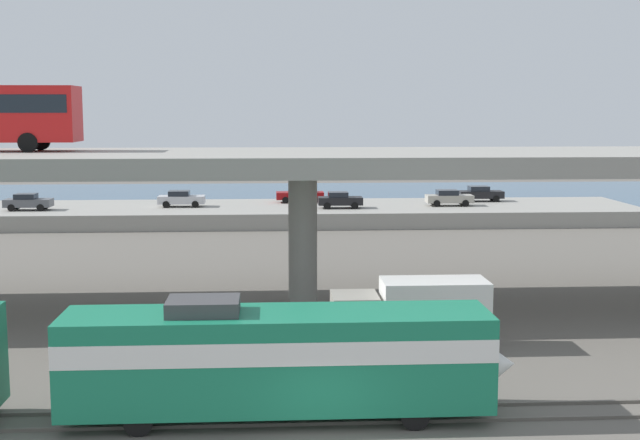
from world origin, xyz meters
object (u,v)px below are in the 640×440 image
object	(u,v)px
parked_car_4	(340,200)
parked_car_3	(449,198)
service_truck_west	(414,312)
parked_car_1	(181,198)
train_locomotive	(298,355)
parked_car_2	(28,202)
parked_car_5	(300,194)
parked_car_0	(480,193)

from	to	relation	value
parked_car_4	parked_car_3	bearing A→B (deg)	7.03
service_truck_west	parked_car_4	size ratio (longest dim) A/B	1.69
parked_car_1	train_locomotive	bearing A→B (deg)	-79.78
train_locomotive	parked_car_2	size ratio (longest dim) A/B	3.74
train_locomotive	parked_car_2	xyz separation A→B (m)	(-22.59, 48.95, 0.02)
service_truck_west	parked_car_3	xyz separation A→B (m)	(10.44, 42.05, 0.57)
service_truck_west	parked_car_3	world-z (taller)	service_truck_west
parked_car_5	parked_car_4	bearing A→B (deg)	124.45
train_locomotive	parked_car_0	distance (m)	57.40
parked_car_3	service_truck_west	bearing A→B (deg)	-103.95
parked_car_1	parked_car_5	distance (m)	11.58
train_locomotive	parked_car_5	xyz separation A→B (m)	(2.01, 53.93, 0.02)
parked_car_1	parked_car_3	distance (m)	24.97
parked_car_1	parked_car_4	size ratio (longest dim) A/B	1.06
parked_car_3	parked_car_4	world-z (taller)	same
service_truck_west	parked_car_1	xyz separation A→B (m)	(-14.52, 42.73, 0.57)
parked_car_0	parked_car_3	xyz separation A→B (m)	(-3.90, -3.70, 0.00)
parked_car_0	service_truck_west	bearing A→B (deg)	-107.41
parked_car_1	parked_car_2	size ratio (longest dim) A/B	1.04
train_locomotive	parked_car_0	bearing A→B (deg)	69.94
service_truck_west	parked_car_1	bearing A→B (deg)	-71.23
service_truck_west	parked_car_0	xyz separation A→B (m)	(14.35, 45.75, 0.57)
train_locomotive	service_truck_west	bearing A→B (deg)	56.78
train_locomotive	parked_car_5	size ratio (longest dim) A/B	3.34
service_truck_west	parked_car_2	bearing A→B (deg)	-55.59
parked_car_2	parked_car_0	bearing A→B (deg)	6.70
train_locomotive	parked_car_4	bearing A→B (deg)	83.67
train_locomotive	parked_car_4	distance (m)	49.24
parked_car_3	parked_car_5	world-z (taller)	same
parked_car_2	parked_car_3	world-z (taller)	same
parked_car_1	parked_car_0	bearing A→B (deg)	5.97
parked_car_2	parked_car_5	size ratio (longest dim) A/B	0.89
parked_car_3	parked_car_4	distance (m)	10.44
parked_car_0	parked_car_4	xyz separation A→B (m)	(-14.26, -4.98, -0.00)
parked_car_1	parked_car_5	world-z (taller)	same
train_locomotive	service_truck_west	distance (m)	9.77
service_truck_west	parked_car_2	xyz separation A→B (m)	(-27.93, 40.79, 0.57)
parked_car_5	parked_car_3	bearing A→B (deg)	164.93
parked_car_3	parked_car_0	bearing A→B (deg)	43.45
parked_car_1	parked_car_3	xyz separation A→B (m)	(24.96, -0.68, -0.00)
train_locomotive	parked_car_1	world-z (taller)	train_locomotive
parked_car_0	parked_car_1	distance (m)	29.02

